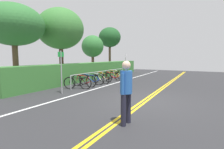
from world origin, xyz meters
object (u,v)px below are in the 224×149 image
bicycle_4 (104,77)px  sign_post_far (125,63)px  bicycle_3 (100,79)px  bicycle_7 (120,74)px  bicycle_2 (91,79)px  bicycle_0 (77,83)px  tree_far_right (93,47)px  bicycle_5 (113,76)px  sign_post_near (61,68)px  tree_near_left (14,25)px  bicycle_1 (84,81)px  bike_rack (103,74)px  pedestrian (126,88)px  tree_mid (60,29)px  bicycle_6 (115,75)px  tree_extra (110,38)px

bicycle_4 → sign_post_far: bearing=-0.1°
bicycle_3 → bicycle_7: bicycle_7 is taller
bicycle_2 → bicycle_4: size_ratio=1.03×
bicycle_2 → bicycle_7: bearing=-1.2°
bicycle_0 → tree_far_right: (6.44, 3.36, 2.48)m
bicycle_2 → bicycle_5: bearing=-4.8°
sign_post_near → tree_near_left: size_ratio=0.45×
bicycle_1 → sign_post_far: size_ratio=0.88×
bicycle_4 → sign_post_far: size_ratio=0.78×
bicycle_2 → bicycle_7: 4.09m
bike_rack → bicycle_4: size_ratio=4.15×
bicycle_7 → sign_post_near: 7.18m
pedestrian → tree_far_right: tree_far_right is taller
sign_post_far → tree_mid: size_ratio=0.40×
pedestrian → tree_mid: 9.16m
bicycle_4 → bike_rack: bearing=-162.6°
bicycle_4 → bicycle_6: size_ratio=0.90×
bicycle_2 → tree_far_right: (4.80, 3.18, 2.48)m
pedestrian → sign_post_near: sign_post_near is taller
bicycle_5 → tree_mid: (-2.69, 2.68, 3.42)m
bike_rack → pedestrian: size_ratio=3.98×
bicycle_3 → bicycle_4: size_ratio=0.98×
bicycle_0 → tree_mid: 4.57m
bicycle_1 → bicycle_2: (0.82, -0.01, -0.02)m
bicycle_4 → tree_far_right: tree_far_right is taller
bike_rack → sign_post_near: (-4.32, -0.27, 0.66)m
bicycle_3 → tree_mid: bearing=109.8°
bicycle_7 → tree_mid: (-4.23, 2.55, 3.40)m
sign_post_near → sign_post_far: (8.59, 0.38, -0.01)m
bicycle_1 → sign_post_far: 6.45m
bicycle_6 → bicycle_7: size_ratio=1.10×
bicycle_0 → bicycle_4: bearing=3.9°
tree_near_left → tree_mid: size_ratio=0.91×
bicycle_7 → sign_post_near: size_ratio=0.79×
bicycle_7 → sign_post_far: 1.75m
bicycle_0 → bicycle_2: bearing=6.3°
bike_rack → bicycle_1: (-2.11, 0.08, -0.26)m
bicycle_4 → bicycle_7: bearing=-3.1°
sign_post_near → bicycle_5: bearing=1.3°
bike_rack → tree_mid: tree_mid is taller
tree_near_left → sign_post_near: bearing=-85.4°
bicycle_2 → sign_post_far: (5.57, 0.04, 0.93)m
sign_post_near → tree_extra: (11.58, 3.69, 2.76)m
bicycle_2 → bicycle_6: (3.32, -0.05, 0.03)m
bicycle_2 → bicycle_3: bicycle_2 is taller
pedestrian → sign_post_far: size_ratio=0.82×
sign_post_near → tree_near_left: (-0.26, 3.17, 2.26)m
bicycle_1 → bicycle_4: bicycle_1 is taller
bicycle_3 → bicycle_5: (1.73, -0.04, 0.00)m
bicycle_0 → sign_post_far: size_ratio=0.76×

